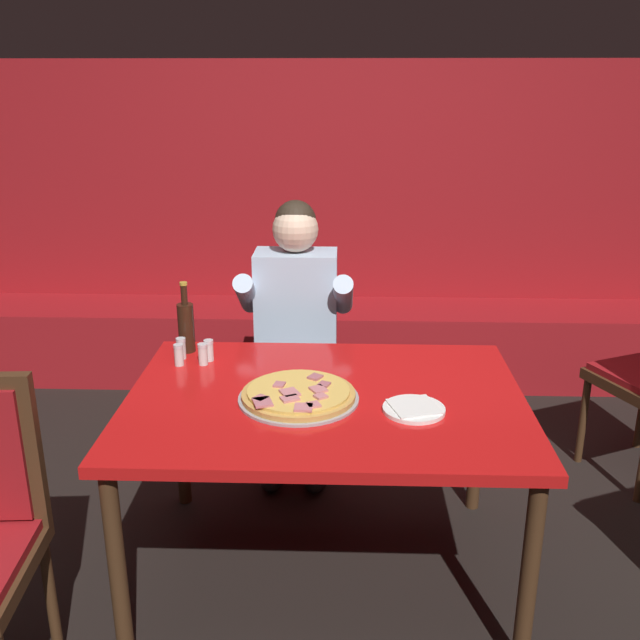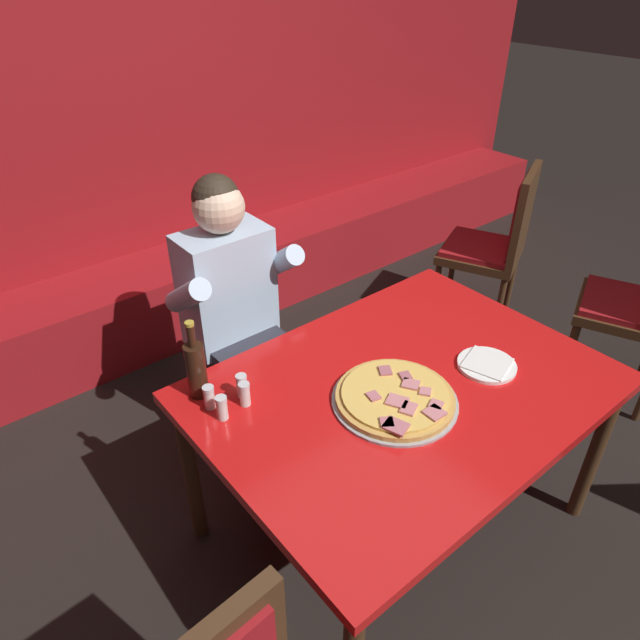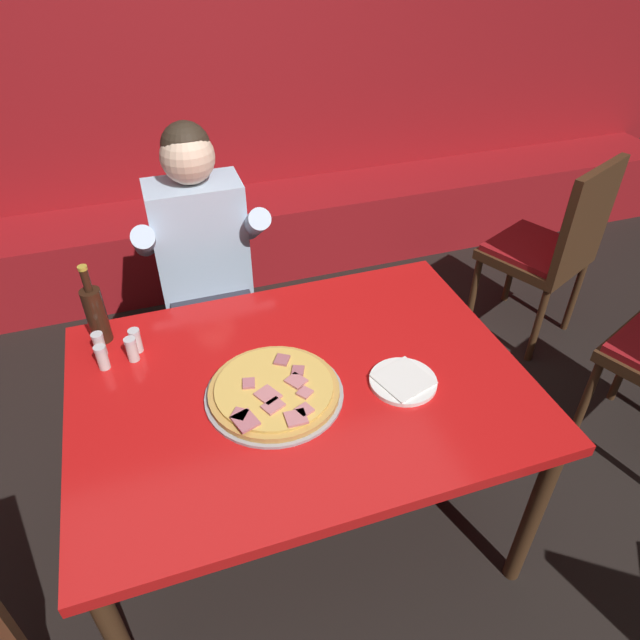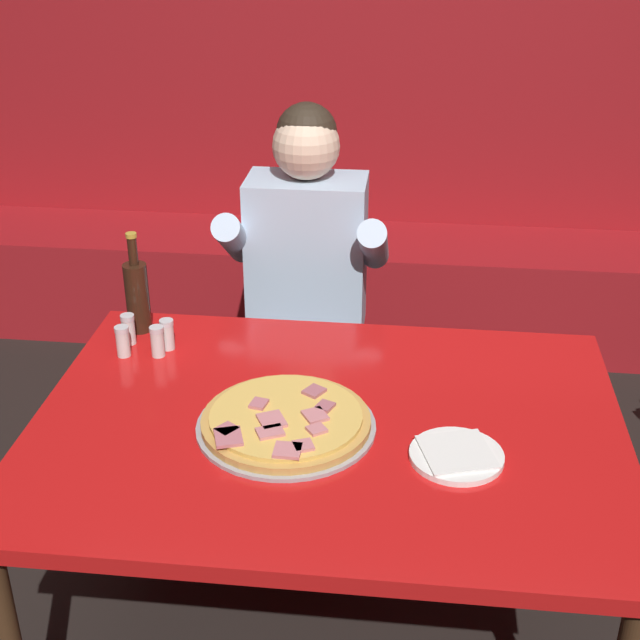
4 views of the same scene
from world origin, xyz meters
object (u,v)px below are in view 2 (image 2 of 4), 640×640
shaker_parmesan (222,409)px  shaker_oregano (209,398)px  diner_seated_blue_shirt (239,310)px  main_dining_table (404,400)px  shaker_black_pepper (245,395)px  dining_chair_by_booth (497,240)px  plate_white_paper (487,365)px  beer_bottle (196,368)px  pizza (395,398)px  shaker_red_pepper_flakes (242,387)px

shaker_parmesan → shaker_oregano: bearing=95.0°
diner_seated_blue_shirt → shaker_oregano: bearing=-130.4°
main_dining_table → shaker_black_pepper: size_ratio=16.24×
shaker_parmesan → dining_chair_by_booth: (2.09, 0.44, -0.21)m
main_dining_table → shaker_oregano: shaker_oregano is taller
plate_white_paper → dining_chair_by_booth: bearing=33.8°
main_dining_table → beer_bottle: beer_bottle is taller
dining_chair_by_booth → pizza: bearing=-155.3°
pizza → shaker_oregano: (-0.49, 0.37, 0.02)m
plate_white_paper → dining_chair_by_booth: 1.47m
diner_seated_blue_shirt → dining_chair_by_booth: bearing=-4.1°
pizza → shaker_oregano: size_ratio=4.88×
diner_seated_blue_shirt → dining_chair_by_booth: 1.69m
plate_white_paper → pizza: bearing=169.3°
shaker_oregano → shaker_red_pepper_flakes: 0.11m
main_dining_table → dining_chair_by_booth: size_ratio=1.40×
pizza → shaker_parmesan: (-0.48, 0.30, 0.02)m
shaker_oregano → beer_bottle: bearing=85.7°
shaker_red_pepper_flakes → shaker_parmesan: same height
shaker_oregano → shaker_parmesan: (0.01, -0.07, 0.00)m
beer_bottle → shaker_red_pepper_flakes: size_ratio=3.40×
shaker_red_pepper_flakes → shaker_black_pepper: same height
dining_chair_by_booth → plate_white_paper: bearing=-146.2°
plate_white_paper → shaker_red_pepper_flakes: size_ratio=2.44×
main_dining_table → pizza: bearing=-156.6°
shaker_oregano → diner_seated_blue_shirt: 0.65m
beer_bottle → dining_chair_by_booth: beer_bottle is taller
pizza → plate_white_paper: 0.40m
shaker_black_pepper → dining_chair_by_booth: bearing=12.2°
pizza → shaker_oregano: 0.61m
shaker_parmesan → diner_seated_blue_shirt: (0.41, 0.56, -0.07)m
shaker_red_pepper_flakes → shaker_black_pepper: bearing=-110.5°
main_dining_table → diner_seated_blue_shirt: 0.83m
shaker_oregano → shaker_black_pepper: (0.10, -0.06, 0.00)m
shaker_black_pepper → dining_chair_by_booth: 2.05m
diner_seated_blue_shirt → pizza: bearing=-85.4°
plate_white_paper → shaker_parmesan: shaker_parmesan is taller
shaker_red_pepper_flakes → shaker_oregano: bearing=171.1°
shaker_oregano → shaker_black_pepper: same height
diner_seated_blue_shirt → dining_chair_by_booth: size_ratio=1.28×
pizza → plate_white_paper: (0.39, -0.07, -0.01)m
main_dining_table → beer_bottle: 0.73m
main_dining_table → shaker_black_pepper: shaker_black_pepper is taller
beer_bottle → main_dining_table: bearing=-35.3°
beer_bottle → pizza: bearing=-42.8°
pizza → main_dining_table: bearing=23.4°
shaker_oregano → shaker_black_pepper: size_ratio=1.00×
shaker_oregano → shaker_parmesan: bearing=-85.0°
shaker_oregano → dining_chair_by_booth: bearing=10.1°
shaker_red_pepper_flakes → shaker_black_pepper: size_ratio=1.00×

